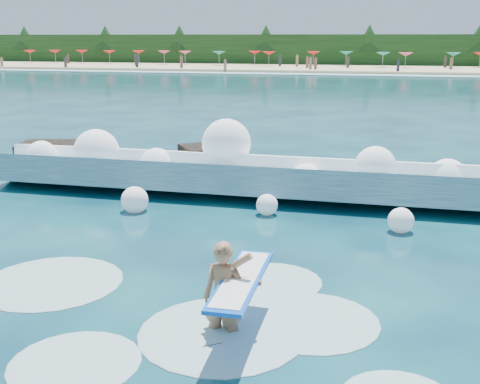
# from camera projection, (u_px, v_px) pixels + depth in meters

# --- Properties ---
(ground) EXTENTS (200.00, 200.00, 0.00)m
(ground) POSITION_uv_depth(u_px,v_px,m) (146.00, 267.00, 12.43)
(ground) COLOR #061F37
(ground) RESTS_ON ground
(beach) EXTENTS (140.00, 20.00, 0.40)m
(beach) POSITION_uv_depth(u_px,v_px,m) (359.00, 69.00, 85.65)
(beach) COLOR tan
(beach) RESTS_ON ground
(wet_band) EXTENTS (140.00, 5.00, 0.08)m
(wet_band) POSITION_uv_depth(u_px,v_px,m) (354.00, 75.00, 75.36)
(wet_band) COLOR silver
(wet_band) RESTS_ON ground
(treeline) EXTENTS (140.00, 4.00, 5.00)m
(treeline) POSITION_uv_depth(u_px,v_px,m) (363.00, 51.00, 94.47)
(treeline) COLOR black
(treeline) RESTS_ON ground
(breaking_wave) EXTENTS (16.89, 2.68, 1.46)m
(breaking_wave) POSITION_uv_depth(u_px,v_px,m) (262.00, 178.00, 18.03)
(breaking_wave) COLOR teal
(breaking_wave) RESTS_ON ground
(rock_cluster) EXTENTS (8.13, 3.19, 1.28)m
(rock_cluster) POSITION_uv_depth(u_px,v_px,m) (121.00, 163.00, 20.67)
(rock_cluster) COLOR black
(rock_cluster) RESTS_ON ground
(surfer_with_board) EXTENTS (0.94, 2.97, 1.84)m
(surfer_with_board) POSITION_uv_depth(u_px,v_px,m) (228.00, 294.00, 9.50)
(surfer_with_board) COLOR #966646
(surfer_with_board) RESTS_ON ground
(wave_spray) EXTENTS (15.12, 4.46, 2.23)m
(wave_spray) POSITION_uv_depth(u_px,v_px,m) (236.00, 161.00, 18.08)
(wave_spray) COLOR white
(wave_spray) RESTS_ON ground
(surf_foam) EXTENTS (8.73, 5.64, 0.14)m
(surf_foam) POSITION_uv_depth(u_px,v_px,m) (181.00, 314.00, 10.34)
(surf_foam) COLOR silver
(surf_foam) RESTS_ON ground
(beach_umbrellas) EXTENTS (110.07, 6.74, 0.50)m
(beach_umbrellas) POSITION_uv_depth(u_px,v_px,m) (361.00, 54.00, 87.40)
(beach_umbrellas) COLOR red
(beach_umbrellas) RESTS_ON ground
(beachgoers) EXTENTS (100.07, 13.61, 1.93)m
(beachgoers) POSITION_uv_depth(u_px,v_px,m) (371.00, 63.00, 83.03)
(beachgoers) COLOR #3F332D
(beachgoers) RESTS_ON ground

